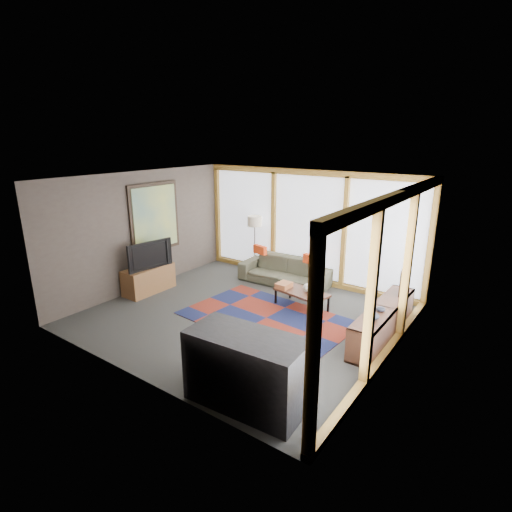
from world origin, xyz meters
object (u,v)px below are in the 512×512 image
Objects in this scene: sofa at (284,271)px; coffee_table at (301,299)px; bookshelf at (383,322)px; television at (148,254)px; tv_console at (149,279)px; bar_counter at (247,370)px; floor_lamp at (255,244)px.

sofa is 1.96× the size of coffee_table.
television is (-4.84, -0.93, 0.59)m from bookshelf.
sofa is 1.99× the size of television.
coffee_table is 3.38m from tv_console.
sofa is at bearing 111.60° from bar_counter.
bookshelf is 1.98× the size of tv_console.
sofa is 1.83× the size of tv_console.
floor_lamp is at bearing 148.24° from coffee_table.
coffee_table is at bearing -31.76° from floor_lamp.
sofa is at bearing 155.42° from bookshelf.
bookshelf is 4.96m from television.
bar_counter is at bearing -106.99° from bookshelf.
bar_counter is (4.05, -1.84, 0.20)m from tv_console.
floor_lamp is 4.10m from bookshelf.
coffee_table is at bearing -60.93° from television.
bar_counter reaches higher than sofa.
floor_lamp is at bearing 65.39° from tv_console.
tv_console reaches higher than bookshelf.
bookshelf is 4.98m from tv_console.
television is at bearing 151.88° from bar_counter.
coffee_table is 0.47× the size of bookshelf.
television reaches higher than bar_counter.
sofa is 2.99m from bookshelf.
bar_counter is at bearing -55.65° from floor_lamp.
floor_lamp reaches higher than television.
bar_counter reaches higher than bookshelf.
floor_lamp is 2.47m from coffee_table.
floor_lamp reaches higher than bar_counter.
bar_counter is at bearing -106.45° from television.
bookshelf is (3.77, -1.54, -0.43)m from floor_lamp.
sofa is 3.09m from television.
television is (-2.11, -2.18, 0.57)m from sofa.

